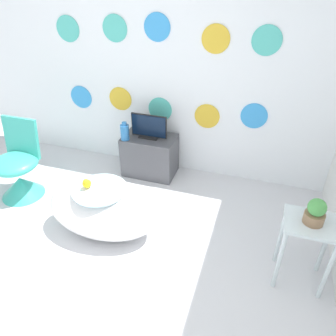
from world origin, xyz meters
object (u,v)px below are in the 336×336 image
vase (125,132)px  bathtub (102,209)px  chair (19,173)px  tv (149,128)px  potted_plant_left (316,212)px

vase → bathtub: bearing=-79.5°
chair → tv: chair is taller
bathtub → tv: size_ratio=2.51×
vase → potted_plant_left: potted_plant_left is taller
chair → vase: chair is taller
bathtub → tv: 1.08m
tv → potted_plant_left: potted_plant_left is taller
chair → potted_plant_left: size_ratio=4.11×
chair → potted_plant_left: bearing=-5.2°
bathtub → chair: 1.09m
bathtub → potted_plant_left: 1.72m
chair → vase: bearing=36.7°
chair → potted_plant_left: chair is taller
chair → tv: bearing=35.3°
bathtub → chair: size_ratio=1.25×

